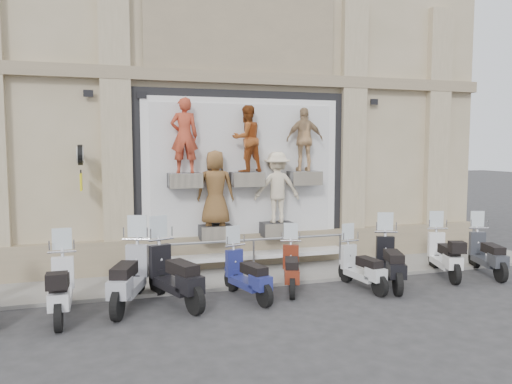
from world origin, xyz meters
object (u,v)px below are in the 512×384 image
scooter_b (61,276)px  scooter_d (175,262)px  scooter_e (247,264)px  scooter_i (445,246)px  scooter_h (391,251)px  guard_rail (254,257)px  scooter_f (291,259)px  scooter_c (129,264)px  scooter_j (488,245)px  scooter_g (362,258)px  clock_sign_bracket (80,162)px

scooter_b → scooter_d: 2.11m
scooter_e → scooter_i: (5.02, 0.27, 0.04)m
scooter_e → scooter_i: 5.03m
scooter_b → scooter_e: 3.58m
scooter_d → scooter_h: 4.80m
guard_rail → scooter_f: size_ratio=2.93×
scooter_c → scooter_j: 8.50m
scooter_f → scooter_g: scooter_f is taller
scooter_j → clock_sign_bracket: bearing=-175.8°
guard_rail → scooter_i: bearing=-17.6°
scooter_e → scooter_j: size_ratio=0.96×
clock_sign_bracket → scooter_f: bearing=-22.8°
clock_sign_bracket → scooter_e: size_ratio=0.57×
scooter_d → scooter_f: size_ratio=1.22×
scooter_h → scooter_d: bearing=-161.9°
scooter_b → guard_rail: bearing=22.7°
scooter_c → scooter_g: size_ratio=1.24×
scooter_c → scooter_i: size_ratio=1.13×
scooter_h → scooter_e: bearing=-161.5°
scooter_d → scooter_i: 6.50m
guard_rail → scooter_j: (5.49, -1.56, 0.29)m
scooter_b → scooter_d: (2.10, 0.18, 0.07)m
guard_rail → scooter_f: (0.44, -1.36, 0.24)m
scooter_f → scooter_h: bearing=10.1°
guard_rail → clock_sign_bracket: 4.57m
clock_sign_bracket → scooter_b: 3.04m
scooter_c → scooter_j: bearing=18.0°
scooter_g → scooter_h: 0.72m
scooter_d → scooter_i: scooter_d is taller
scooter_h → clock_sign_bracket: bearing=-178.7°
scooter_i → scooter_j: 1.13m
clock_sign_bracket → scooter_e: clock_sign_bracket is taller
guard_rail → scooter_j: 5.72m
scooter_e → scooter_f: bearing=0.3°
guard_rail → scooter_h: scooter_h is taller
scooter_g → scooter_j: size_ratio=0.92×
clock_sign_bracket → scooter_j: (9.39, -2.03, -2.05)m
scooter_g → scooter_h: bearing=-7.7°
scooter_b → scooter_e: size_ratio=1.09×
clock_sign_bracket → scooter_h: 7.22m
scooter_h → scooter_f: bearing=-169.7°
scooter_f → scooter_j: (5.05, -0.20, 0.05)m
scooter_g → scooter_i: scooter_i is taller
scooter_d → scooter_j: bearing=-20.1°
clock_sign_bracket → scooter_e: (3.25, -2.13, -2.08)m
guard_rail → clock_sign_bracket: clock_sign_bracket is taller
scooter_h → scooter_i: bearing=31.3°
scooter_b → scooter_f: 4.68m
scooter_j → scooter_d: bearing=-163.3°
scooter_g → scooter_b: bearing=173.4°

